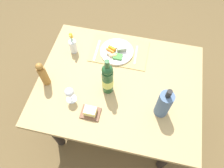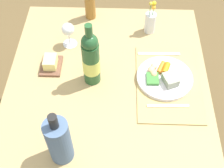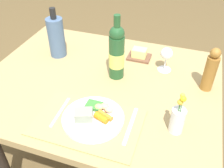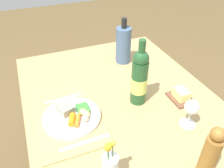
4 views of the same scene
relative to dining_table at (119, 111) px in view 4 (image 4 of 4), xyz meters
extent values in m
cube|color=tan|center=(0.00, 0.00, 0.09)|extent=(1.20, 0.95, 0.04)
cylinder|color=#2B231D|center=(-0.48, -0.35, -0.27)|extent=(0.07, 0.07, 0.68)
cylinder|color=#2B231D|center=(-0.48, 0.35, -0.27)|extent=(0.07, 0.07, 0.68)
cube|color=tan|center=(0.06, -0.29, 0.11)|extent=(0.45, 0.30, 0.01)
cylinder|color=white|center=(0.08, -0.27, 0.12)|extent=(0.26, 0.26, 0.02)
cube|color=gray|center=(0.04, -0.29, 0.15)|extent=(0.09, 0.08, 0.04)
cylinder|color=orange|center=(0.12, -0.28, 0.14)|extent=(0.07, 0.05, 0.03)
cylinder|color=orange|center=(0.13, -0.25, 0.14)|extent=(0.07, 0.05, 0.02)
ellipsoid|color=#D7C175|center=(0.08, -0.22, 0.14)|extent=(0.04, 0.03, 0.03)
ellipsoid|color=#D7B47B|center=(0.10, -0.21, 0.14)|extent=(0.04, 0.03, 0.03)
ellipsoid|color=#CBAF86|center=(0.13, -0.22, 0.14)|extent=(0.04, 0.03, 0.03)
cube|color=#3C8135|center=(0.06, -0.21, 0.14)|extent=(0.07, 0.06, 0.01)
cube|color=silver|center=(-0.08, -0.27, 0.12)|extent=(0.02, 0.19, 0.00)
cube|color=silver|center=(0.24, -0.25, 0.12)|extent=(0.02, 0.21, 0.00)
cylinder|color=#4A6485|center=(-0.32, 0.16, 0.22)|extent=(0.09, 0.09, 0.23)
cylinder|color=black|center=(-0.32, 0.16, 0.36)|extent=(0.03, 0.03, 0.06)
cylinder|color=olive|center=(0.52, 0.11, 0.20)|extent=(0.06, 0.06, 0.18)
sphere|color=olive|center=(0.52, 0.11, 0.31)|extent=(0.05, 0.05, 0.05)
cylinder|color=white|center=(0.30, 0.21, 0.11)|extent=(0.07, 0.07, 0.00)
cylinder|color=white|center=(0.30, 0.21, 0.15)|extent=(0.01, 0.01, 0.07)
sphere|color=white|center=(0.30, 0.21, 0.21)|extent=(0.06, 0.06, 0.06)
cylinder|color=silver|center=(0.41, -0.21, 0.16)|extent=(0.06, 0.06, 0.11)
cylinder|color=#3F7233|center=(0.41, -0.20, 0.20)|extent=(0.00, 0.00, 0.18)
sphere|color=gold|center=(0.41, -0.20, 0.29)|extent=(0.02, 0.02, 0.02)
cylinder|color=#3F7233|center=(0.41, -0.22, 0.19)|extent=(0.00, 0.00, 0.16)
sphere|color=yellow|center=(0.41, -0.22, 0.27)|extent=(0.02, 0.02, 0.02)
cylinder|color=#3F7233|center=(0.42, -0.22, 0.20)|extent=(0.00, 0.00, 0.18)
sphere|color=yellow|center=(0.42, -0.22, 0.29)|extent=(0.02, 0.02, 0.02)
cylinder|color=#235229|center=(0.07, 0.07, 0.22)|extent=(0.08, 0.08, 0.23)
sphere|color=#235229|center=(0.07, 0.07, 0.35)|extent=(0.07, 0.07, 0.07)
cylinder|color=#235229|center=(0.07, 0.07, 0.40)|extent=(0.03, 0.03, 0.09)
cylinder|color=#DBE166|center=(0.07, 0.07, 0.21)|extent=(0.08, 0.08, 0.08)
cube|color=brown|center=(0.14, 0.28, 0.11)|extent=(0.13, 0.10, 0.01)
cube|color=#F9EB88|center=(0.14, 0.28, 0.14)|extent=(0.08, 0.06, 0.05)
camera|label=1|loc=(-0.12, 0.79, 1.44)|focal=33.96mm
camera|label=2|loc=(-0.83, -0.05, 1.24)|focal=48.90mm
camera|label=3|loc=(0.39, -0.96, 0.90)|focal=40.68mm
camera|label=4|loc=(0.85, -0.38, 0.87)|focal=37.09mm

